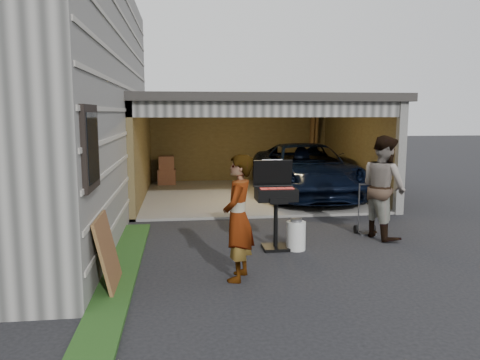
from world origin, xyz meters
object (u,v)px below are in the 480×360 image
(woman, at_px, (238,218))
(hand_truck, at_px, (366,224))
(man, at_px, (383,187))
(bbq_grill, at_px, (275,197))
(minivan, at_px, (305,172))
(propane_tank, at_px, (296,236))
(plywood_panel, at_px, (108,253))

(woman, height_order, hand_truck, woman)
(man, xyz_separation_m, bbq_grill, (-2.25, -0.49, -0.06))
(minivan, xyz_separation_m, propane_tank, (-1.55, -5.15, -0.49))
(plywood_panel, xyz_separation_m, hand_truck, (4.74, 2.44, -0.32))
(minivan, relative_size, hand_truck, 5.19)
(woman, xyz_separation_m, man, (3.10, 1.97, 0.08))
(bbq_grill, height_order, plywood_panel, bbq_grill)
(hand_truck, bearing_deg, plywood_panel, -155.79)
(woman, bearing_deg, minivan, 176.82)
(hand_truck, bearing_deg, bbq_grill, -161.82)
(bbq_grill, distance_m, hand_truck, 2.31)
(bbq_grill, bearing_deg, propane_tank, -19.94)
(bbq_grill, bearing_deg, woman, -119.97)
(man, height_order, bbq_grill, man)
(bbq_grill, bearing_deg, minivan, 69.27)
(woman, bearing_deg, man, 142.23)
(hand_truck, bearing_deg, woman, -144.90)
(minivan, relative_size, woman, 2.89)
(woman, bearing_deg, propane_tank, 157.98)
(minivan, xyz_separation_m, plywood_panel, (-4.60, -6.67, -0.23))
(plywood_panel, bearing_deg, bbq_grill, 31.44)
(propane_tank, xyz_separation_m, plywood_panel, (-3.05, -1.52, 0.26))
(propane_tank, height_order, plywood_panel, plywood_panel)
(minivan, relative_size, plywood_panel, 5.10)
(woman, relative_size, hand_truck, 1.80)
(plywood_panel, bearing_deg, minivan, 55.43)
(bbq_grill, height_order, propane_tank, bbq_grill)
(minivan, bearing_deg, woman, -111.96)
(bbq_grill, xyz_separation_m, hand_truck, (2.04, 0.79, -0.74))
(bbq_grill, relative_size, hand_truck, 1.54)
(woman, distance_m, propane_tank, 1.94)
(man, distance_m, propane_tank, 2.12)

